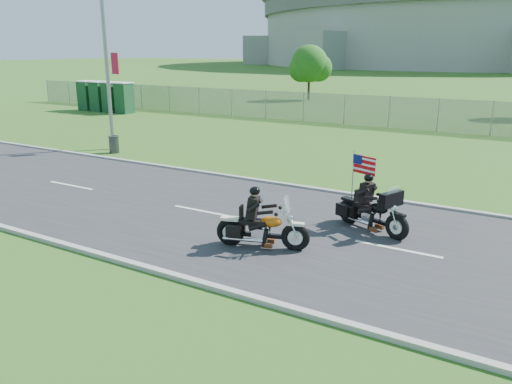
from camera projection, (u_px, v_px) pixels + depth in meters
The scene contains 15 objects.
ground at pixel (259, 224), 14.44m from camera, with size 420.00×420.00×0.00m, color #37551A.
road at pixel (259, 223), 14.43m from camera, with size 120.00×8.00×0.04m, color #28282B.
curb_north at pixel (316, 189), 17.78m from camera, with size 120.00×0.18×0.12m, color #9E9B93.
curb_south at pixel (168, 274), 11.06m from camera, with size 120.00×0.18×0.12m, color #9E9B93.
fence at pixel (344, 109), 33.18m from camera, with size 60.00×0.03×2.00m, color gray.
stadium at pixel (469, 15), 160.84m from camera, with size 140.40×140.40×29.20m.
streetlight at pixel (108, 32), 23.86m from camera, with size 0.90×2.46×10.00m.
porta_toilet_a at pixel (124, 98), 38.91m from camera, with size 1.10×1.10×2.30m, color #144020.
porta_toilet_b at pixel (111, 98), 39.59m from camera, with size 1.10×1.10×2.30m, color #144020.
porta_toilet_c at pixel (99, 97), 40.27m from camera, with size 1.10×1.10×2.30m, color #144020.
porta_toilet_d at pixel (87, 96), 40.95m from camera, with size 1.10×1.10×2.30m, color #144020.
tree_fence_mid at pixel (310, 66), 48.53m from camera, with size 3.96×3.69×5.30m.
motorcycle_lead at pixel (261, 229), 12.51m from camera, with size 2.35×1.06×1.62m.
motorcycle_follow at pixel (372, 212), 13.66m from camera, with size 2.29×1.22×2.00m.
trash_can at pixel (114, 145), 24.15m from camera, with size 0.47×0.47×0.81m, color #323136.
Camera 1 is at (6.80, -11.80, 4.86)m, focal length 35.00 mm.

